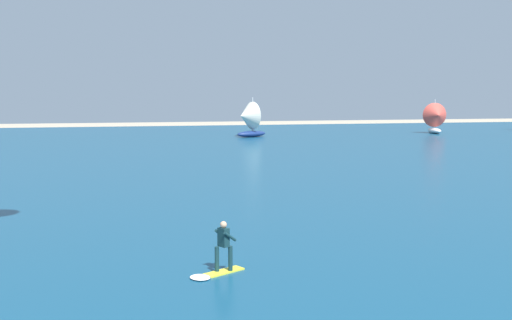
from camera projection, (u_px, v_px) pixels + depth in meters
The scene contains 4 objects.
ocean at pixel (185, 154), 55.74m from camera, with size 160.00×90.00×0.10m, color navy.
kitesurfer at pixel (219, 255), 19.26m from camera, with size 1.97×1.49×1.67m.
sailboat_center_horizon at pixel (436, 118), 81.86m from camera, with size 3.50×4.06×4.63m.
sailboat_far_right at pixel (248, 119), 75.45m from camera, with size 4.41×3.95×4.96m.
Camera 1 is at (-4.99, -4.48, 5.90)m, focal length 42.67 mm.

